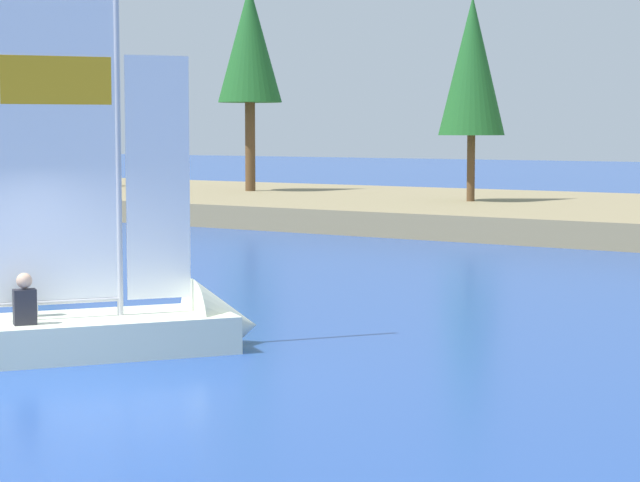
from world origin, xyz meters
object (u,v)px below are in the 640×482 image
(shoreline_tree_left, at_px, (43,72))
(shoreline_tree_centre, at_px, (472,66))
(shoreline_tree_midleft, at_px, (250,45))
(channel_buoy, at_px, (67,253))
(sailboat, at_px, (139,315))

(shoreline_tree_left, relative_size, shoreline_tree_centre, 0.95)
(shoreline_tree_midleft, relative_size, channel_buoy, 17.44)
(shoreline_tree_midleft, height_order, sailboat, shoreline_tree_midleft)
(shoreline_tree_left, height_order, shoreline_tree_centre, shoreline_tree_centre)
(sailboat, bearing_deg, channel_buoy, 85.04)
(shoreline_tree_left, distance_m, channel_buoy, 22.23)
(shoreline_tree_midleft, distance_m, sailboat, 29.40)
(shoreline_tree_midleft, distance_m, channel_buoy, 19.29)
(shoreline_tree_centre, height_order, channel_buoy, shoreline_tree_centre)
(shoreline_tree_centre, height_order, sailboat, shoreline_tree_centre)
(sailboat, distance_m, channel_buoy, 11.21)
(shoreline_tree_left, bearing_deg, channel_buoy, -41.83)
(shoreline_tree_left, relative_size, sailboat, 0.88)
(channel_buoy, bearing_deg, shoreline_tree_midleft, 114.67)
(shoreline_tree_centre, bearing_deg, shoreline_tree_midleft, 172.76)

